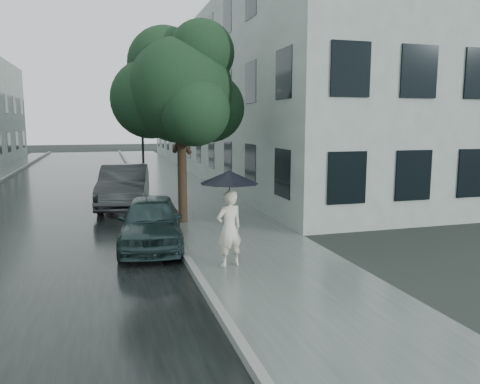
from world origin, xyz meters
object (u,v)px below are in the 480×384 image
object	(u,v)px
street_tree	(180,89)
car_near	(151,221)
pedestrian	(229,229)
car_far	(124,186)
lamp_post	(139,129)

from	to	relation	value
street_tree	car_near	world-z (taller)	street_tree
pedestrian	car_far	bearing A→B (deg)	-94.34
lamp_post	car_far	distance (m)	6.43
car_near	car_far	world-z (taller)	car_far
street_tree	car_near	size ratio (longest dim) A/B	1.63
pedestrian	car_near	world-z (taller)	pedestrian
car_near	street_tree	bearing A→B (deg)	72.82
lamp_post	car_near	distance (m)	12.27
pedestrian	street_tree	bearing A→B (deg)	-104.74
lamp_post	car_near	size ratio (longest dim) A/B	1.28
pedestrian	car_far	distance (m)	8.42
lamp_post	street_tree	bearing A→B (deg)	-69.89
pedestrian	lamp_post	bearing A→B (deg)	-103.90
street_tree	car_far	xyz separation A→B (m)	(-1.65, 3.17, -3.38)
car_far	street_tree	bearing A→B (deg)	-55.15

